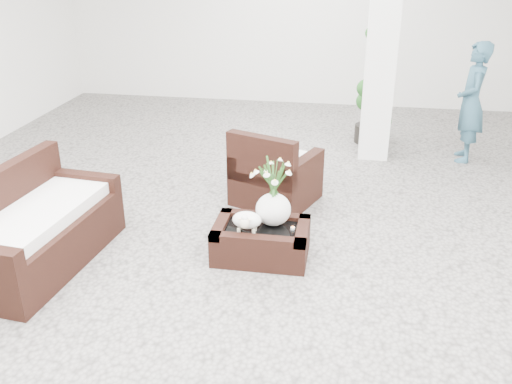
% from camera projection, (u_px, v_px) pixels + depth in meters
% --- Properties ---
extents(ground, '(11.00, 11.00, 0.00)m').
position_uv_depth(ground, '(258.00, 243.00, 5.70)').
color(ground, gray).
rests_on(ground, ground).
extents(column, '(0.40, 0.40, 3.50)m').
position_uv_depth(column, '(383.00, 30.00, 7.32)').
color(column, white).
rests_on(column, ground).
extents(coffee_table, '(0.90, 0.60, 0.31)m').
position_uv_depth(coffee_table, '(261.00, 242.00, 5.41)').
color(coffee_table, black).
rests_on(coffee_table, ground).
extents(sheep_figurine, '(0.28, 0.23, 0.21)m').
position_uv_depth(sheep_figurine, '(247.00, 222.00, 5.23)').
color(sheep_figurine, white).
rests_on(sheep_figurine, coffee_table).
extents(planter_narcissus, '(0.44, 0.44, 0.80)m').
position_uv_depth(planter_narcissus, '(274.00, 186.00, 5.26)').
color(planter_narcissus, white).
rests_on(planter_narcissus, coffee_table).
extents(tealight, '(0.04, 0.04, 0.03)m').
position_uv_depth(tealight, '(293.00, 228.00, 5.31)').
color(tealight, white).
rests_on(tealight, coffee_table).
extents(armchair, '(1.08, 1.06, 0.90)m').
position_uv_depth(armchair, '(276.00, 165.00, 6.46)').
color(armchair, black).
rests_on(armchair, ground).
extents(loveseat, '(0.99, 1.79, 0.92)m').
position_uv_depth(loveseat, '(37.00, 220.00, 5.18)').
color(loveseat, black).
rests_on(loveseat, ground).
extents(topiary, '(0.45, 0.45, 1.68)m').
position_uv_depth(topiary, '(372.00, 88.00, 8.23)').
color(topiary, '#1A4716').
rests_on(topiary, ground).
extents(shopper, '(0.43, 0.62, 1.63)m').
position_uv_depth(shopper, '(471.00, 103.00, 7.57)').
color(shopper, '#2E5467').
rests_on(shopper, ground).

